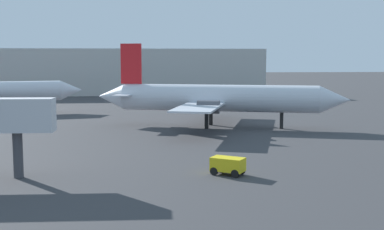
% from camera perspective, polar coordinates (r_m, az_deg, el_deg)
% --- Properties ---
extents(airplane_distant, '(31.38, 25.76, 10.47)m').
position_cam_1_polar(airplane_distant, '(62.58, 2.82, 1.93)').
color(airplane_distant, silver).
rests_on(airplane_distant, ground_plane).
extents(baggage_cart, '(2.72, 2.41, 1.30)m').
position_cam_1_polar(baggage_cart, '(37.13, 4.11, -5.68)').
color(baggage_cart, gold).
rests_on(baggage_cart, ground_plane).
extents(terminal_building, '(93.38, 24.48, 10.87)m').
position_cam_1_polar(terminal_building, '(129.26, -13.56, 4.88)').
color(terminal_building, '#B7B7B2').
rests_on(terminal_building, ground_plane).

